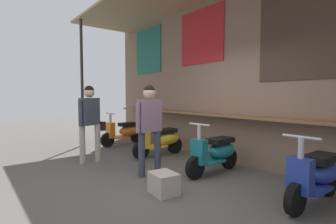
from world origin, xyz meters
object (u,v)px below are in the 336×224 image
shopper_browsing (150,120)px  merchandise_crate (164,183)px  scooter_orange (125,132)px  scooter_teal (216,152)px  scooter_yellow (161,140)px  scooter_blue (317,175)px  shopper_with_handbag (90,116)px

shopper_browsing → merchandise_crate: size_ratio=3.93×
scooter_orange → scooter_teal: same height
scooter_teal → scooter_yellow: bearing=-93.1°
scooter_yellow → scooter_orange: bearing=-89.1°
scooter_orange → merchandise_crate: bearing=66.3°
scooter_orange → scooter_yellow: same height
scooter_yellow → scooter_blue: 3.50m
shopper_browsing → scooter_yellow: bearing=-45.7°
scooter_blue → merchandise_crate: scooter_blue is taller
shopper_browsing → merchandise_crate: 1.24m
scooter_orange → shopper_browsing: (2.94, -1.10, 0.62)m
scooter_blue → scooter_orange: bearing=-89.6°
scooter_teal → shopper_browsing: 1.41m
scooter_orange → scooter_blue: (5.32, 0.00, 0.00)m
shopper_with_handbag → merchandise_crate: shopper_with_handbag is taller
scooter_orange → scooter_yellow: size_ratio=1.00×
shopper_browsing → shopper_with_handbag: bearing=15.9°
scooter_yellow → merchandise_crate: size_ratio=3.35×
shopper_with_handbag → shopper_browsing: (1.57, 0.49, -0.01)m
scooter_teal → shopper_with_handbag: (-2.19, -1.58, 0.63)m
scooter_teal → shopper_browsing: shopper_browsing is taller
scooter_teal → scooter_blue: 1.77m
shopper_browsing → scooter_teal: bearing=-120.5°
shopper_with_handbag → merchandise_crate: 2.57m
scooter_orange → scooter_teal: 3.55m
merchandise_crate → shopper_browsing: bearing=159.1°
scooter_blue → merchandise_crate: (-1.54, -1.42, -0.23)m
scooter_orange → shopper_with_handbag: 2.18m
scooter_yellow → shopper_browsing: bearing=46.5°
scooter_teal → merchandise_crate: scooter_teal is taller
scooter_teal → merchandise_crate: 1.46m
scooter_orange → scooter_yellow: bearing=86.9°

